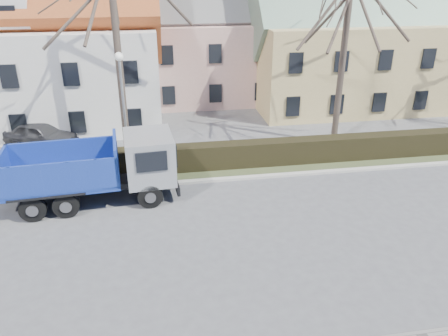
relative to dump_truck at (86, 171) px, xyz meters
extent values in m
plane|color=#505053|center=(3.50, -3.48, -1.52)|extent=(120.00, 120.00, 0.00)
cube|color=#AEABA1|center=(3.50, 1.12, -1.46)|extent=(80.00, 0.30, 0.12)
cube|color=#3B4526|center=(3.50, 2.72, -1.47)|extent=(80.00, 3.00, 0.10)
cube|color=black|center=(3.50, 2.52, -0.87)|extent=(60.00, 0.90, 1.30)
imported|color=#37373A|center=(-3.51, 7.31, -0.79)|extent=(4.60, 3.30, 1.45)
camera|label=1|loc=(3.15, -17.84, 8.02)|focal=35.00mm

